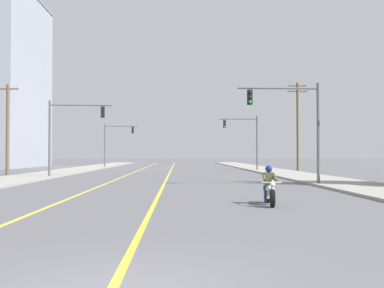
% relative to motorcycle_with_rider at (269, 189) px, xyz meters
% --- Properties ---
extents(lane_stripe_center, '(0.16, 100.00, 0.01)m').
position_rel_motorcycle_with_rider_xyz_m(lane_stripe_center, '(-4.30, 34.39, -0.58)').
color(lane_stripe_center, yellow).
rests_on(lane_stripe_center, ground).
extents(lane_stripe_left, '(0.16, 100.00, 0.01)m').
position_rel_motorcycle_with_rider_xyz_m(lane_stripe_left, '(-8.03, 34.39, -0.58)').
color(lane_stripe_left, yellow).
rests_on(lane_stripe_left, ground).
extents(sidewalk_kerb_right, '(4.40, 110.00, 0.14)m').
position_rel_motorcycle_with_rider_xyz_m(sidewalk_kerb_right, '(6.82, 29.39, -0.52)').
color(sidewalk_kerb_right, '#9E998E').
rests_on(sidewalk_kerb_right, ground).
extents(sidewalk_kerb_left, '(4.40, 110.00, 0.14)m').
position_rel_motorcycle_with_rider_xyz_m(sidewalk_kerb_left, '(-15.32, 29.39, -0.52)').
color(sidewalk_kerb_left, '#9E998E').
rests_on(sidewalk_kerb_left, ground).
extents(motorcycle_with_rider, '(0.70, 2.19, 1.46)m').
position_rel_motorcycle_with_rider_xyz_m(motorcycle_with_rider, '(0.00, 0.00, 0.00)').
color(motorcycle_with_rider, black).
rests_on(motorcycle_with_rider, ground).
extents(traffic_signal_near_right, '(4.98, 0.43, 6.20)m').
position_rel_motorcycle_with_rider_xyz_m(traffic_signal_near_right, '(3.62, 10.33, 3.52)').
color(traffic_signal_near_right, '#56565B').
rests_on(traffic_signal_near_right, ground).
extents(traffic_signal_near_left, '(5.02, 0.57, 6.20)m').
position_rel_motorcycle_with_rider_xyz_m(traffic_signal_near_left, '(-12.30, 20.09, 3.52)').
color(traffic_signal_near_left, '#56565B').
rests_on(traffic_signal_near_left, ground).
extents(traffic_signal_mid_right, '(4.40, 0.37, 6.20)m').
position_rel_motorcycle_with_rider_xyz_m(traffic_signal_mid_right, '(4.20, 34.18, 3.48)').
color(traffic_signal_mid_right, '#56565B').
rests_on(traffic_signal_mid_right, ground).
extents(traffic_signal_mid_left, '(4.71, 0.37, 6.20)m').
position_rel_motorcycle_with_rider_xyz_m(traffic_signal_mid_left, '(-12.46, 47.77, 3.50)').
color(traffic_signal_mid_left, '#56565B').
rests_on(traffic_signal_mid_left, ground).
extents(utility_pole_left_near, '(1.90, 0.26, 8.23)m').
position_rel_motorcycle_with_rider_xyz_m(utility_pole_left_near, '(-18.94, 25.00, 3.71)').
color(utility_pole_left_near, brown).
rests_on(utility_pole_left_near, ground).
extents(utility_pole_right_far, '(2.32, 0.26, 10.30)m').
position_rel_motorcycle_with_rider_xyz_m(utility_pole_right_far, '(10.53, 36.07, 4.95)').
color(utility_pole_right_far, brown).
rests_on(utility_pole_right_far, ground).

